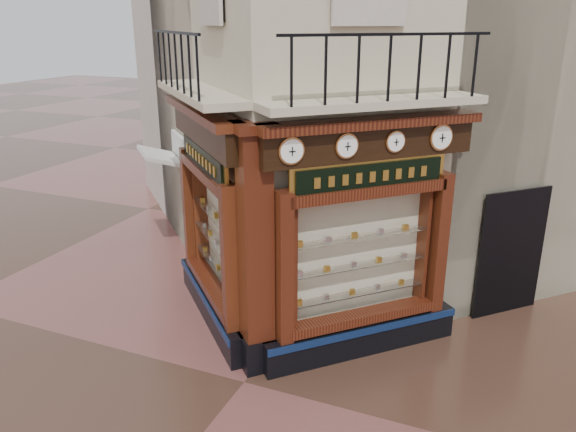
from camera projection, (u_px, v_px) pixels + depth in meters
The scene contains 14 objects.
ground at pixel (244, 382), 8.73m from camera, with size 80.00×80.00×0.00m, color #432A1F.
neighbour_left at pixel (302, 14), 15.35m from camera, with size 8.00×8.00×11.00m, color beige.
neighbour_right at pixel (492, 13), 13.54m from camera, with size 8.00×8.00×11.00m, color beige.
shopfront_left at pixel (211, 220), 9.96m from camera, with size 2.86×2.86×3.98m.
shopfront_right at pixel (364, 243), 8.94m from camera, with size 2.86×2.86×3.98m.
corner_pilaster at pixel (256, 255), 8.53m from camera, with size 0.85×0.85×3.98m.
balcony at pixel (281, 97), 8.64m from camera, with size 5.94×2.97×1.03m.
clock_a at pixel (291, 151), 7.75m from camera, with size 0.31×0.31×0.39m.
clock_b at pixel (347, 146), 8.06m from camera, with size 0.30×0.30×0.37m.
clock_c at pixel (395, 142), 8.35m from camera, with size 0.27×0.27×0.33m.
clock_d at pixel (441, 137), 8.64m from camera, with size 0.33×0.33×0.41m.
awning at pixel (168, 256), 13.44m from camera, with size 1.42×0.85×0.08m, color silver, non-canonical shape.
signboard_left at pixel (203, 158), 9.57m from camera, with size 1.99×1.99×0.53m.
signboard_right at pixel (370, 176), 8.50m from camera, with size 1.93×1.93×0.51m.
Camera 1 is at (3.49, -6.55, 5.32)m, focal length 35.00 mm.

